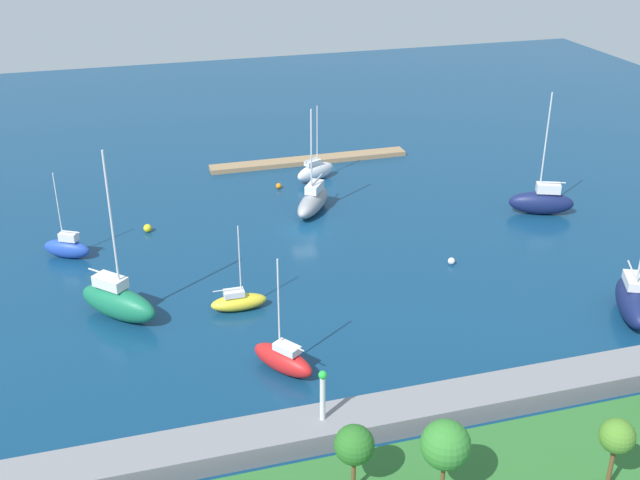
% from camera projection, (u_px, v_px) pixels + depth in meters
% --- Properties ---
extents(water, '(160.00, 160.00, 0.00)m').
position_uv_depth(water, '(305.00, 230.00, 80.28)').
color(water, navy).
rests_on(water, ground).
extents(pier_dock, '(25.26, 2.21, 0.57)m').
position_uv_depth(pier_dock, '(309.00, 160.00, 98.46)').
color(pier_dock, '#997A56').
rests_on(pier_dock, ground).
extents(breakwater, '(68.94, 3.36, 1.48)m').
position_uv_depth(breakwater, '(425.00, 408.00, 52.70)').
color(breakwater, gray).
rests_on(breakwater, ground).
extents(harbor_beacon, '(0.56, 0.56, 3.73)m').
position_uv_depth(harbor_beacon, '(323.00, 392.00, 49.63)').
color(harbor_beacon, silver).
rests_on(harbor_beacon, breakwater).
extents(park_tree_east, '(2.03, 2.03, 4.87)m').
position_uv_depth(park_tree_east, '(617.00, 437.00, 43.52)').
color(park_tree_east, brown).
rests_on(park_tree_east, shoreline_park).
extents(park_tree_mideast, '(2.83, 2.83, 5.29)m').
position_uv_depth(park_tree_mideast, '(446.00, 445.00, 42.84)').
color(park_tree_mideast, brown).
rests_on(park_tree_mideast, shoreline_park).
extents(park_tree_center, '(2.32, 2.32, 4.45)m').
position_uv_depth(park_tree_center, '(354.00, 445.00, 43.70)').
color(park_tree_center, brown).
rests_on(park_tree_center, shoreline_park).
extents(sailboat_navy_center_basin, '(7.16, 4.59, 13.35)m').
position_uv_depth(sailboat_navy_center_basin, '(542.00, 201.00, 83.45)').
color(sailboat_navy_center_basin, '#141E4C').
rests_on(sailboat_navy_center_basin, water).
extents(sailboat_blue_west_end, '(4.88, 3.71, 8.62)m').
position_uv_depth(sailboat_blue_west_end, '(67.00, 247.00, 74.23)').
color(sailboat_blue_west_end, '#2347B2').
rests_on(sailboat_blue_west_end, water).
extents(sailboat_yellow_by_breakwater, '(4.76, 1.73, 7.74)m').
position_uv_depth(sailboat_yellow_by_breakwater, '(239.00, 301.00, 65.58)').
color(sailboat_yellow_by_breakwater, yellow).
rests_on(sailboat_yellow_by_breakwater, water).
extents(sailboat_gray_inner_mooring, '(6.10, 7.43, 11.58)m').
position_uv_depth(sailboat_gray_inner_mooring, '(313.00, 201.00, 83.96)').
color(sailboat_gray_inner_mooring, gray).
rests_on(sailboat_gray_inner_mooring, water).
extents(sailboat_green_outer_mooring, '(7.08, 7.19, 14.73)m').
position_uv_depth(sailboat_green_outer_mooring, '(118.00, 301.00, 64.05)').
color(sailboat_green_outer_mooring, '#19724C').
rests_on(sailboat_green_outer_mooring, water).
extents(sailboat_white_far_north, '(5.64, 3.89, 9.07)m').
position_uv_depth(sailboat_white_far_north, '(315.00, 171.00, 92.55)').
color(sailboat_white_far_north, white).
rests_on(sailboat_white_far_north, water).
extents(sailboat_red_east_end, '(4.58, 5.48, 9.26)m').
position_uv_depth(sailboat_red_east_end, '(283.00, 359.00, 57.43)').
color(sailboat_red_east_end, red).
rests_on(sailboat_red_east_end, water).
extents(sailboat_navy_near_pier, '(5.14, 7.69, 11.59)m').
position_uv_depth(sailboat_navy_near_pier, '(631.00, 301.00, 64.35)').
color(sailboat_navy_near_pier, '#141E4C').
rests_on(sailboat_navy_near_pier, water).
extents(mooring_buoy_orange, '(0.66, 0.66, 0.66)m').
position_uv_depth(mooring_buoy_orange, '(279.00, 186.00, 90.43)').
color(mooring_buoy_orange, orange).
rests_on(mooring_buoy_orange, water).
extents(mooring_buoy_white, '(0.67, 0.67, 0.67)m').
position_uv_depth(mooring_buoy_white, '(451.00, 261.00, 73.22)').
color(mooring_buoy_white, white).
rests_on(mooring_buoy_white, water).
extents(mooring_buoy_yellow, '(0.84, 0.84, 0.84)m').
position_uv_depth(mooring_buoy_yellow, '(148.00, 228.00, 79.68)').
color(mooring_buoy_yellow, yellow).
rests_on(mooring_buoy_yellow, water).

